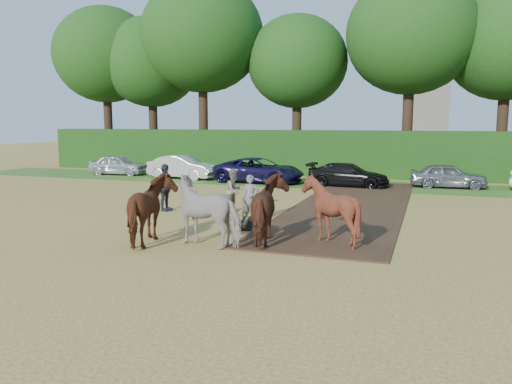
{
  "coord_description": "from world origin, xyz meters",
  "views": [
    {
      "loc": [
        4.62,
        -14.1,
        3.57
      ],
      "look_at": [
        -0.47,
        0.38,
        1.4
      ],
      "focal_mm": 35.0,
      "sensor_mm": 36.0,
      "label": 1
    }
  ],
  "objects_px": {
    "spectator_near": "(234,191)",
    "spectator_far": "(165,188)",
    "plough_team": "(242,210)",
    "church": "(432,41)",
    "parked_cars": "(357,173)"
  },
  "relations": [
    {
      "from": "plough_team",
      "to": "church",
      "type": "height_order",
      "value": "church"
    },
    {
      "from": "spectator_near",
      "to": "spectator_far",
      "type": "bearing_deg",
      "value": 126.06
    },
    {
      "from": "parked_cars",
      "to": "church",
      "type": "relative_size",
      "value": 1.32
    },
    {
      "from": "church",
      "to": "spectator_near",
      "type": "bearing_deg",
      "value": -97.51
    },
    {
      "from": "parked_cars",
      "to": "church",
      "type": "distance_m",
      "value": 43.15
    },
    {
      "from": "spectator_near",
      "to": "church",
      "type": "relative_size",
      "value": 0.06
    },
    {
      "from": "spectator_near",
      "to": "parked_cars",
      "type": "height_order",
      "value": "spectator_near"
    },
    {
      "from": "parked_cars",
      "to": "plough_team",
      "type": "bearing_deg",
      "value": -95.05
    },
    {
      "from": "spectator_near",
      "to": "spectator_far",
      "type": "distance_m",
      "value": 2.8
    },
    {
      "from": "plough_team",
      "to": "parked_cars",
      "type": "distance_m",
      "value": 14.67
    },
    {
      "from": "spectator_near",
      "to": "plough_team",
      "type": "distance_m",
      "value": 5.21
    },
    {
      "from": "spectator_near",
      "to": "plough_team",
      "type": "xyz_separation_m",
      "value": [
        2.14,
        -4.75,
        0.15
      ]
    },
    {
      "from": "spectator_near",
      "to": "spectator_far",
      "type": "xyz_separation_m",
      "value": [
        -2.7,
        -0.75,
        0.1
      ]
    },
    {
      "from": "spectator_far",
      "to": "parked_cars",
      "type": "relative_size",
      "value": 0.05
    },
    {
      "from": "plough_team",
      "to": "spectator_far",
      "type": "bearing_deg",
      "value": 140.46
    }
  ]
}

